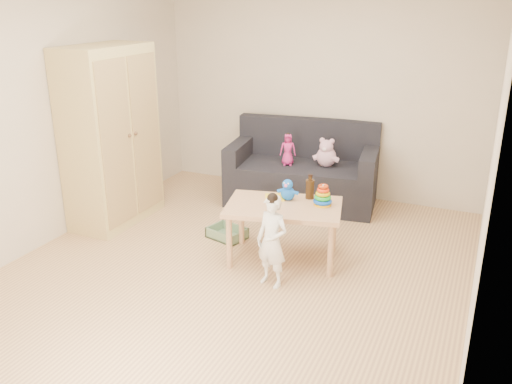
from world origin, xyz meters
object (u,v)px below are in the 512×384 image
at_px(wardrobe, 111,137).
at_px(play_table, 283,232).
at_px(toddler, 272,242).
at_px(sofa, 302,183).

height_order(wardrobe, play_table, wardrobe).
height_order(wardrobe, toddler, wardrobe).
height_order(sofa, play_table, play_table).
relative_size(play_table, toddler, 1.31).
xyz_separation_m(wardrobe, toddler, (2.13, -0.65, -0.55)).
bearing_deg(play_table, wardrobe, 175.56).
xyz_separation_m(wardrobe, sofa, (1.70, 1.33, -0.71)).
bearing_deg(play_table, toddler, -79.86).
bearing_deg(play_table, sofa, 102.95).
distance_m(wardrobe, play_table, 2.15).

